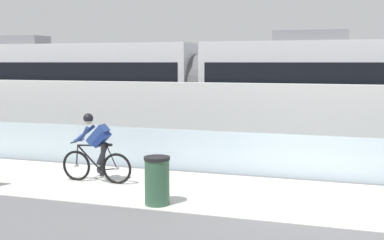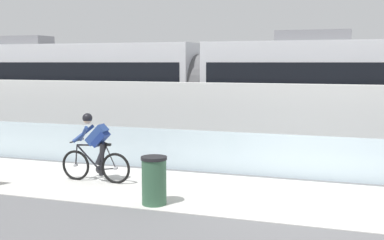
# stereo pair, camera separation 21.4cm
# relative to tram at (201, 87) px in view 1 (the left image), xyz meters

# --- Properties ---
(ground_plane) EXTENTS (200.00, 200.00, 0.00)m
(ground_plane) POSITION_rel_tram_xyz_m (4.17, -6.85, -1.89)
(ground_plane) COLOR slate
(bike_path_deck) EXTENTS (32.00, 3.20, 0.01)m
(bike_path_deck) POSITION_rel_tram_xyz_m (4.17, -6.85, -1.89)
(bike_path_deck) COLOR silver
(bike_path_deck) RESTS_ON ground
(glass_parapet) EXTENTS (32.00, 0.05, 1.05)m
(glass_parapet) POSITION_rel_tram_xyz_m (4.17, -5.00, -1.37)
(glass_parapet) COLOR silver
(glass_parapet) RESTS_ON ground
(concrete_barrier_wall) EXTENTS (32.00, 0.36, 2.19)m
(concrete_barrier_wall) POSITION_rel_tram_xyz_m (4.17, -3.20, -0.80)
(concrete_barrier_wall) COLOR silver
(concrete_barrier_wall) RESTS_ON ground
(tram_rail_near) EXTENTS (32.00, 0.08, 0.01)m
(tram_rail_near) POSITION_rel_tram_xyz_m (4.17, -0.72, -1.89)
(tram_rail_near) COLOR #595654
(tram_rail_near) RESTS_ON ground
(tram_rail_far) EXTENTS (32.00, 0.08, 0.01)m
(tram_rail_far) POSITION_rel_tram_xyz_m (4.17, 0.72, -1.89)
(tram_rail_far) COLOR #595654
(tram_rail_far) RESTS_ON ground
(tram) EXTENTS (22.56, 2.54, 3.81)m
(tram) POSITION_rel_tram_xyz_m (0.00, 0.00, 0.00)
(tram) COLOR silver
(tram) RESTS_ON ground
(cyclist_on_bike) EXTENTS (1.77, 0.58, 1.61)m
(cyclist_on_bike) POSITION_rel_tram_xyz_m (-0.49, -6.85, -1.11)
(cyclist_on_bike) COLOR black
(cyclist_on_bike) RESTS_ON ground
(trash_bin) EXTENTS (0.51, 0.51, 0.96)m
(trash_bin) POSITION_rel_tram_xyz_m (1.51, -8.10, -1.41)
(trash_bin) COLOR #33593F
(trash_bin) RESTS_ON ground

